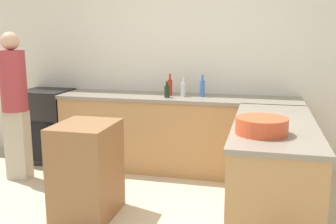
{
  "coord_description": "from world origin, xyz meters",
  "views": [
    {
      "loc": [
        1.0,
        -2.84,
        1.67
      ],
      "look_at": [
        0.17,
        0.54,
        0.97
      ],
      "focal_mm": 42.0,
      "sensor_mm": 36.0,
      "label": 1
    }
  ],
  "objects": [
    {
      "name": "vinegar_bottle_clear",
      "position": [
        0.07,
        1.73,
        1.01
      ],
      "size": [
        0.06,
        0.06,
        0.23
      ],
      "color": "silver",
      "rests_on": "counter_back"
    },
    {
      "name": "wall_back",
      "position": [
        0.0,
        2.06,
        1.35
      ],
      "size": [
        8.0,
        0.06,
        2.7
      ],
      "color": "silver",
      "rests_on": "ground_plane"
    },
    {
      "name": "range_oven",
      "position": [
        -1.78,
        1.73,
        0.47
      ],
      "size": [
        0.64,
        0.62,
        0.94
      ],
      "color": "black",
      "rests_on": "ground_plane"
    },
    {
      "name": "island_table",
      "position": [
        -0.54,
        0.31,
        0.44
      ],
      "size": [
        0.51,
        0.62,
        0.88
      ],
      "color": "brown",
      "rests_on": "ground_plane"
    },
    {
      "name": "water_bottle_blue",
      "position": [
        0.29,
        1.77,
        1.03
      ],
      "size": [
        0.06,
        0.06,
        0.26
      ],
      "color": "#386BB7",
      "rests_on": "counter_back"
    },
    {
      "name": "hot_sauce_bottle",
      "position": [
        -0.11,
        1.78,
        1.03
      ],
      "size": [
        0.06,
        0.06,
        0.26
      ],
      "color": "red",
      "rests_on": "counter_back"
    },
    {
      "name": "person_by_range",
      "position": [
        -1.72,
        0.98,
        0.93
      ],
      "size": [
        0.29,
        0.29,
        1.69
      ],
      "color": "#ADA38E",
      "rests_on": "ground_plane"
    },
    {
      "name": "counter_back",
      "position": [
        0.0,
        1.73,
        0.46
      ],
      "size": [
        2.91,
        0.64,
        0.93
      ],
      "color": "tan",
      "rests_on": "ground_plane"
    },
    {
      "name": "wine_bottle_dark",
      "position": [
        -0.1,
        1.61,
        1.0
      ],
      "size": [
        0.06,
        0.06,
        0.19
      ],
      "color": "black",
      "rests_on": "counter_back"
    },
    {
      "name": "mixing_bowl",
      "position": [
        1.0,
        0.12,
        0.99
      ],
      "size": [
        0.39,
        0.39,
        0.13
      ],
      "color": "#DB512D",
      "rests_on": "counter_peninsula"
    },
    {
      "name": "counter_peninsula",
      "position": [
        1.11,
        0.54,
        0.46
      ],
      "size": [
        0.69,
        1.79,
        0.93
      ],
      "color": "tan",
      "rests_on": "ground_plane"
    }
  ]
}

